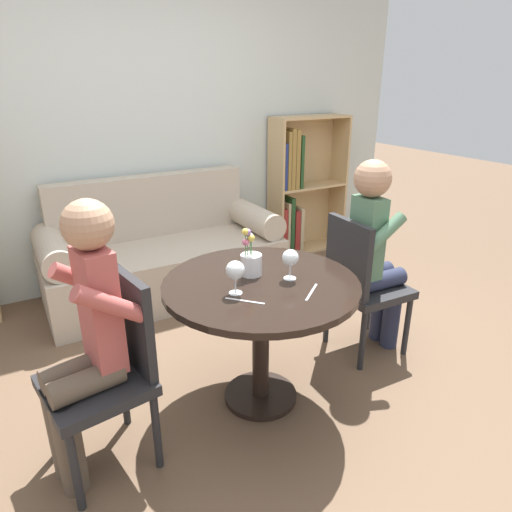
% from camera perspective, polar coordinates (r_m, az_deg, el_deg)
% --- Properties ---
extents(ground_plane, '(16.00, 16.00, 0.00)m').
position_cam_1_polar(ground_plane, '(2.66, 0.56, -17.22)').
color(ground_plane, brown).
extents(back_wall, '(5.20, 0.05, 2.70)m').
position_cam_1_polar(back_wall, '(3.93, -14.80, 16.25)').
color(back_wall, silver).
rests_on(back_wall, ground_plane).
extents(round_table, '(0.99, 0.99, 0.71)m').
position_cam_1_polar(round_table, '(2.34, 0.61, -6.10)').
color(round_table, black).
rests_on(round_table, ground_plane).
extents(couch, '(1.84, 0.80, 0.92)m').
position_cam_1_polar(couch, '(3.76, -11.53, -0.05)').
color(couch, '#B7A893').
rests_on(couch, ground_plane).
extents(bookshelf_right, '(0.77, 0.28, 1.32)m').
position_cam_1_polar(bookshelf_right, '(4.54, 5.15, 8.23)').
color(bookshelf_right, tan).
rests_on(bookshelf_right, ground_plane).
extents(chair_left, '(0.48, 0.48, 0.90)m').
position_cam_1_polar(chair_left, '(2.14, -17.76, -12.91)').
color(chair_left, '#232326').
rests_on(chair_left, ground_plane).
extents(chair_right, '(0.44, 0.44, 0.90)m').
position_cam_1_polar(chair_right, '(2.88, 12.99, -3.09)').
color(chair_right, '#232326').
rests_on(chair_right, ground_plane).
extents(person_left, '(0.45, 0.38, 1.24)m').
position_cam_1_polar(person_left, '(2.02, -20.58, -9.84)').
color(person_left, brown).
rests_on(person_left, ground_plane).
extents(person_right, '(0.43, 0.35, 1.24)m').
position_cam_1_polar(person_right, '(2.86, 14.64, 0.51)').
color(person_right, '#282D47').
rests_on(person_right, ground_plane).
extents(wine_glass_left, '(0.09, 0.09, 0.16)m').
position_cam_1_polar(wine_glass_left, '(2.12, -2.61, -1.90)').
color(wine_glass_left, white).
rests_on(wine_glass_left, round_table).
extents(wine_glass_right, '(0.08, 0.08, 0.16)m').
position_cam_1_polar(wine_glass_right, '(2.28, 4.32, -0.32)').
color(wine_glass_right, white).
rests_on(wine_glass_right, round_table).
extents(flower_vase, '(0.11, 0.11, 0.26)m').
position_cam_1_polar(flower_vase, '(2.33, -0.68, -0.56)').
color(flower_vase, silver).
rests_on(flower_vase, round_table).
extents(knife_left_setting, '(0.15, 0.13, 0.00)m').
position_cam_1_polar(knife_left_setting, '(2.19, 6.95, -4.49)').
color(knife_left_setting, silver).
rests_on(knife_left_setting, round_table).
extents(fork_left_setting, '(0.14, 0.15, 0.00)m').
position_cam_1_polar(fork_left_setting, '(2.09, -1.42, -5.63)').
color(fork_left_setting, silver).
rests_on(fork_left_setting, round_table).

